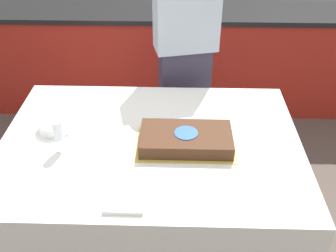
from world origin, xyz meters
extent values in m
plane|color=brown|center=(0.00, 0.00, 0.00)|extent=(14.00, 14.00, 0.00)
cube|color=#A82319|center=(0.00, 1.65, 0.44)|extent=(4.40, 0.55, 0.88)
cube|color=black|center=(0.00, 1.65, 0.90)|extent=(4.40, 0.58, 0.04)
cube|color=white|center=(0.00, 0.00, 0.38)|extent=(1.61, 1.15, 0.77)
cube|color=gold|center=(0.19, -0.03, 0.77)|extent=(0.52, 0.30, 0.00)
cube|color=#472816|center=(0.19, -0.03, 0.81)|extent=(0.48, 0.26, 0.07)
cylinder|color=#2D5BB7|center=(0.19, -0.03, 0.85)|extent=(0.12, 0.12, 0.00)
cylinder|color=white|center=(-0.53, 0.09, 0.80)|extent=(0.19, 0.19, 0.05)
cylinder|color=white|center=(-0.45, -0.09, 0.77)|extent=(0.06, 0.06, 0.00)
cylinder|color=white|center=(-0.45, -0.09, 0.81)|extent=(0.01, 0.01, 0.07)
cylinder|color=white|center=(-0.45, -0.09, 0.89)|extent=(0.05, 0.05, 0.11)
cylinder|color=white|center=(0.23, 0.23, 0.77)|extent=(0.17, 0.17, 0.00)
cube|color=white|center=(-0.08, -0.47, 0.78)|extent=(0.17, 0.12, 0.02)
cube|color=#383347|center=(0.19, 0.80, 0.47)|extent=(0.37, 0.24, 0.95)
cube|color=silver|center=(0.19, 0.80, 1.24)|extent=(0.44, 0.29, 0.59)
camera|label=1|loc=(0.14, -1.66, 2.05)|focal=42.00mm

